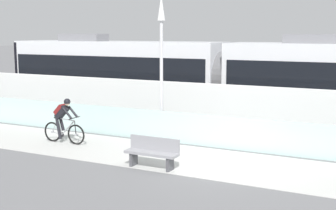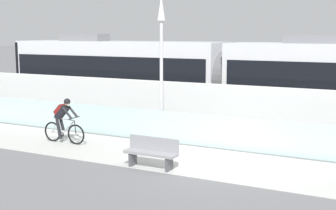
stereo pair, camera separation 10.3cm
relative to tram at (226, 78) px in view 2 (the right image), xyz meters
name	(u,v)px [view 2 (the right image)]	position (x,y,z in m)	size (l,w,h in m)	color
ground_plane	(213,163)	(2.14, -6.85, -1.89)	(200.00, 200.00, 0.00)	slate
bike_path_deck	(213,163)	(2.14, -6.85, -1.89)	(32.00, 3.20, 0.01)	beige
glass_parapet	(234,133)	(2.14, -5.00, -1.34)	(32.00, 0.05, 1.11)	silver
concrete_barrier_wall	(250,113)	(2.14, -3.20, -0.92)	(32.00, 0.36, 1.95)	silver
tram_rail_near	(268,127)	(2.14, -0.72, -1.89)	(32.00, 0.08, 0.01)	#595654
tram_rail_far	(277,121)	(2.14, 0.72, -1.89)	(32.00, 0.08, 0.01)	#595654
tram	(226,78)	(0.00, 0.00, 0.00)	(22.56, 2.54, 3.81)	silver
cyclist_on_bike	(63,121)	(-3.52, -6.85, -1.09)	(1.77, 0.58, 1.61)	black
lamp_post_antenna	(161,49)	(-0.75, -4.70, 1.40)	(0.28, 0.28, 5.20)	gray
bench	(152,152)	(0.76, -8.14, -1.41)	(1.60, 0.45, 0.89)	gray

